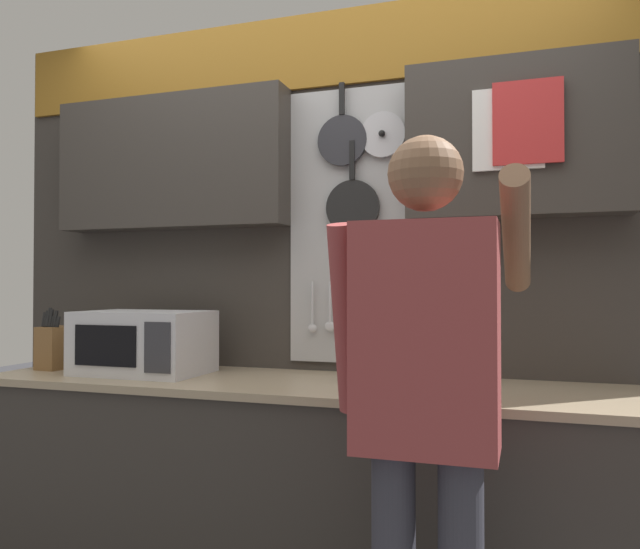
# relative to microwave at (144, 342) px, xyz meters

# --- Properties ---
(base_cabinet_counter) EXTENTS (2.54, 0.65, 0.90)m
(base_cabinet_counter) POSITION_rel_microwave_xyz_m (0.67, 0.01, -0.58)
(base_cabinet_counter) COLOR #38332D
(base_cabinet_counter) RESTS_ON ground_plane
(back_wall_unit) EXTENTS (3.11, 0.23, 2.47)m
(back_wall_unit) POSITION_rel_microwave_xyz_m (0.66, 0.31, 0.47)
(back_wall_unit) COLOR #38332D
(back_wall_unit) RESTS_ON ground_plane
(microwave) EXTENTS (0.52, 0.36, 0.26)m
(microwave) POSITION_rel_microwave_xyz_m (0.00, 0.00, 0.00)
(microwave) COLOR silver
(microwave) RESTS_ON base_cabinet_counter
(knife_block) EXTENTS (0.12, 0.16, 0.27)m
(knife_block) POSITION_rel_microwave_xyz_m (-0.46, 0.00, -0.03)
(knife_block) COLOR brown
(knife_block) RESTS_ON base_cabinet_counter
(utensil_crock) EXTENTS (0.11, 0.11, 0.31)m
(utensil_crock) POSITION_rel_microwave_xyz_m (0.94, 0.00, -0.05)
(utensil_crock) COLOR white
(utensil_crock) RESTS_ON base_cabinet_counter
(person) EXTENTS (0.54, 0.61, 1.67)m
(person) POSITION_rel_microwave_xyz_m (1.28, -0.57, -0.03)
(person) COLOR #383842
(person) RESTS_ON ground_plane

